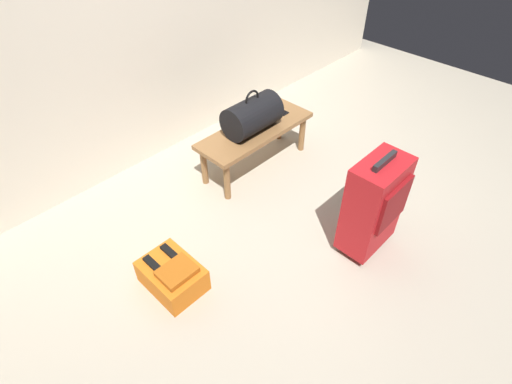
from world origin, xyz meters
The scene contains 6 objects.
ground_plane centered at (0.00, 0.00, 0.00)m, with size 6.60×6.60×0.00m, color #B2A893.
bench centered at (0.28, 0.82, 0.31)m, with size 1.00×0.36×0.36m.
duffel_bag_black centered at (0.24, 0.82, 0.49)m, with size 0.44×0.26×0.34m.
cell_phone centered at (0.60, 0.85, 0.37)m, with size 0.07×0.14×0.01m.
suitcase_upright_red centered at (0.15, -0.32, 0.37)m, with size 0.38×0.25×0.73m.
backpack_orange centered at (-0.94, 0.34, 0.09)m, with size 0.28×0.38×0.21m.
Camera 1 is at (-1.65, -1.05, 2.09)m, focal length 28.24 mm.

